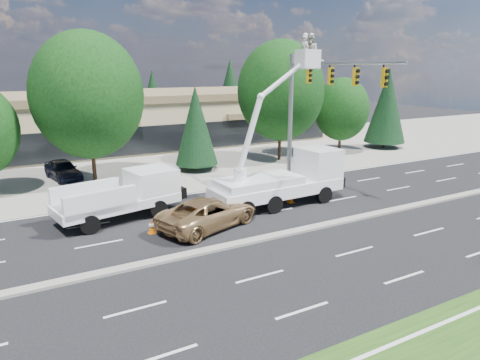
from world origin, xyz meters
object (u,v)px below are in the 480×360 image
bucket_truck (287,170)px  minivan (208,213)px  signal_mast (310,98)px  utility_pickup (126,199)px

bucket_truck → minivan: 6.23m
signal_mast → minivan: 11.71m
bucket_truck → minivan: (-5.91, -1.43, -1.32)m
signal_mast → minivan: signal_mast is taller
minivan → signal_mast: bearing=-85.5°
utility_pickup → minivan: (3.36, -3.49, -0.26)m
signal_mast → utility_pickup: (-12.91, -0.75, -5.02)m
signal_mast → bucket_truck: 6.07m
signal_mast → bucket_truck: bearing=-142.3°
utility_pickup → bucket_truck: 9.56m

